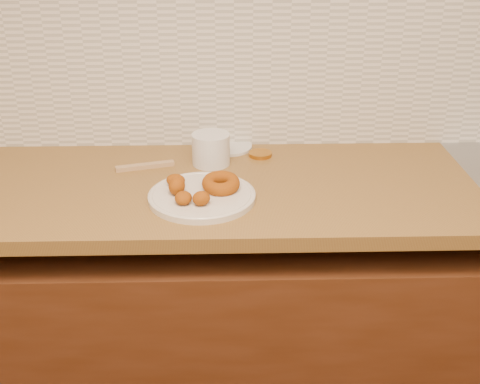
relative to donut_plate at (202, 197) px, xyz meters
name	(u,v)px	position (x,y,z in m)	size (l,w,h in m)	color
base_cabinet	(290,328)	(0.26, 0.10, -0.52)	(3.60, 0.60, 0.77)	#4F2815
butcher_block	(64,191)	(-0.39, 0.10, -0.03)	(2.30, 0.62, 0.04)	brown
backsplash	(290,51)	(0.26, 0.40, 0.29)	(3.60, 0.02, 0.60)	silver
donut_plate	(202,197)	(0.00, 0.00, 0.00)	(0.28, 0.28, 0.02)	beige
ring_donut	(221,183)	(0.05, 0.03, 0.03)	(0.10, 0.10, 0.04)	#993F04
fried_dough_chunks	(183,190)	(-0.05, -0.01, 0.03)	(0.13, 0.17, 0.05)	#993F04
plastic_tub	(211,149)	(0.02, 0.24, 0.04)	(0.11, 0.11, 0.09)	silver
tub_lid	(228,147)	(0.07, 0.36, 0.00)	(0.15, 0.15, 0.01)	silver
brass_jar_lid	(260,154)	(0.17, 0.29, 0.00)	(0.07, 0.07, 0.01)	#BA7924
wooden_utensil	(145,166)	(-0.17, 0.21, 0.00)	(0.17, 0.02, 0.01)	tan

